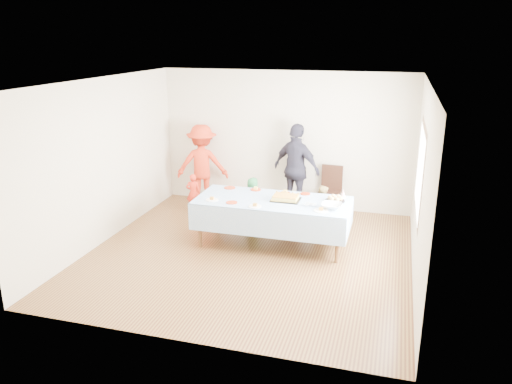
# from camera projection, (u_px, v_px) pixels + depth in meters

# --- Properties ---
(ground) EXTENTS (5.00, 5.00, 0.00)m
(ground) POSITION_uv_depth(u_px,v_px,m) (249.00, 253.00, 7.97)
(ground) COLOR #4B2615
(ground) RESTS_ON ground
(room_walls) EXTENTS (5.04, 5.04, 2.72)m
(room_walls) POSITION_uv_depth(u_px,v_px,m) (252.00, 145.00, 7.43)
(room_walls) COLOR beige
(room_walls) RESTS_ON ground
(party_table) EXTENTS (2.50, 1.10, 0.78)m
(party_table) POSITION_uv_depth(u_px,v_px,m) (273.00, 203.00, 8.12)
(party_table) COLOR #56361D
(party_table) RESTS_ON ground
(birthday_cake) EXTENTS (0.46, 0.36, 0.08)m
(birthday_cake) POSITION_uv_depth(u_px,v_px,m) (286.00, 198.00, 8.07)
(birthday_cake) COLOR black
(birthday_cake) RESTS_ON party_table
(rolls_tray) EXTENTS (0.32, 0.32, 0.10)m
(rolls_tray) POSITION_uv_depth(u_px,v_px,m) (335.00, 199.00, 8.02)
(rolls_tray) COLOR black
(rolls_tray) RESTS_ON party_table
(punch_bowl) EXTENTS (0.33, 0.33, 0.08)m
(punch_bowl) POSITION_uv_depth(u_px,v_px,m) (332.00, 206.00, 7.68)
(punch_bowl) COLOR silver
(punch_bowl) RESTS_ON party_table
(party_hat) EXTENTS (0.09, 0.09, 0.15)m
(party_hat) POSITION_uv_depth(u_px,v_px,m) (343.00, 194.00, 8.17)
(party_hat) COLOR white
(party_hat) RESTS_ON party_table
(fork_pile) EXTENTS (0.24, 0.18, 0.07)m
(fork_pile) POSITION_uv_depth(u_px,v_px,m) (309.00, 204.00, 7.80)
(fork_pile) COLOR white
(fork_pile) RESTS_ON party_table
(plate_red_far_a) EXTENTS (0.20, 0.20, 0.01)m
(plate_red_far_a) POSITION_uv_depth(u_px,v_px,m) (230.00, 188.00, 8.72)
(plate_red_far_a) COLOR #B32A0D
(plate_red_far_a) RESTS_ON party_table
(plate_red_far_b) EXTENTS (0.19, 0.19, 0.01)m
(plate_red_far_b) POSITION_uv_depth(u_px,v_px,m) (256.00, 190.00, 8.61)
(plate_red_far_b) COLOR #B32A0D
(plate_red_far_b) RESTS_ON party_table
(plate_red_far_c) EXTENTS (0.17, 0.17, 0.01)m
(plate_red_far_c) POSITION_uv_depth(u_px,v_px,m) (285.00, 193.00, 8.43)
(plate_red_far_c) COLOR #B32A0D
(plate_red_far_c) RESTS_ON party_table
(plate_red_far_d) EXTENTS (0.17, 0.17, 0.01)m
(plate_red_far_d) POSITION_uv_depth(u_px,v_px,m) (305.00, 194.00, 8.39)
(plate_red_far_d) COLOR #B32A0D
(plate_red_far_d) RESTS_ON party_table
(plate_red_near) EXTENTS (0.18, 0.18, 0.01)m
(plate_red_near) POSITION_uv_depth(u_px,v_px,m) (232.00, 202.00, 7.95)
(plate_red_near) COLOR #B32A0D
(plate_red_near) RESTS_ON party_table
(plate_white_left) EXTENTS (0.21, 0.21, 0.01)m
(plate_white_left) POSITION_uv_depth(u_px,v_px,m) (212.00, 200.00, 8.08)
(plate_white_left) COLOR white
(plate_white_left) RESTS_ON party_table
(plate_white_mid) EXTENTS (0.20, 0.20, 0.01)m
(plate_white_mid) POSITION_uv_depth(u_px,v_px,m) (255.00, 206.00, 7.77)
(plate_white_mid) COLOR white
(plate_white_mid) RESTS_ON party_table
(plate_white_right) EXTENTS (0.22, 0.22, 0.01)m
(plate_white_right) POSITION_uv_depth(u_px,v_px,m) (321.00, 211.00, 7.58)
(plate_white_right) COLOR white
(plate_white_right) RESTS_ON party_table
(dining_chair) EXTENTS (0.45, 0.45, 0.95)m
(dining_chair) POSITION_uv_depth(u_px,v_px,m) (330.00, 187.00, 9.61)
(dining_chair) COLOR black
(dining_chair) RESTS_ON ground
(toddler_left) EXTENTS (0.31, 0.25, 0.76)m
(toddler_left) POSITION_uv_depth(u_px,v_px,m) (193.00, 193.00, 9.77)
(toddler_left) COLOR red
(toddler_left) RESTS_ON ground
(toddler_mid) EXTENTS (0.47, 0.35, 0.87)m
(toddler_mid) POSITION_uv_depth(u_px,v_px,m) (253.00, 201.00, 9.15)
(toddler_mid) COLOR #226736
(toddler_mid) RESTS_ON ground
(toddler_right) EXTENTS (0.49, 0.44, 0.82)m
(toddler_right) POSITION_uv_depth(u_px,v_px,m) (322.00, 208.00, 8.84)
(toddler_right) COLOR tan
(toddler_right) RESTS_ON ground
(adult_left) EXTENTS (1.16, 0.83, 1.63)m
(adult_left) POSITION_uv_depth(u_px,v_px,m) (202.00, 164.00, 10.18)
(adult_left) COLOR red
(adult_left) RESTS_ON ground
(adult_right) EXTENTS (1.11, 0.82, 1.75)m
(adult_right) POSITION_uv_depth(u_px,v_px,m) (297.00, 169.00, 9.58)
(adult_right) COLOR #2A2938
(adult_right) RESTS_ON ground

